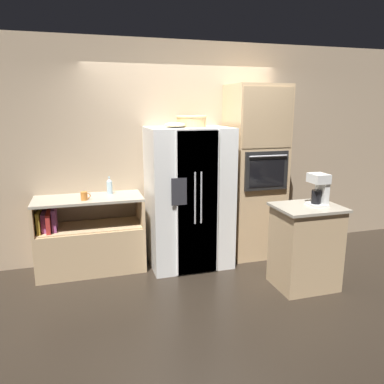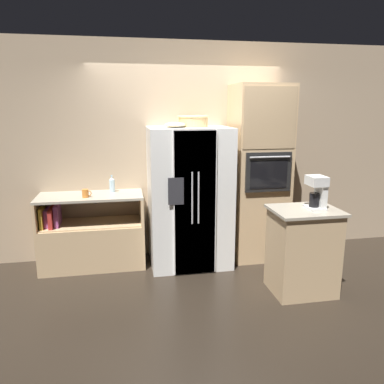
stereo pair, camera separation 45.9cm
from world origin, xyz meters
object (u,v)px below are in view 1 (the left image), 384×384
(wall_oven, at_px, (255,172))
(fruit_bowl, at_px, (175,125))
(refrigerator, at_px, (189,197))
(bottle_tall, at_px, (110,186))
(coffee_maker, at_px, (320,188))
(wicker_basket, at_px, (191,121))
(mug, at_px, (84,196))

(wall_oven, distance_m, fruit_bowl, 1.28)
(refrigerator, xyz_separation_m, fruit_bowl, (-0.18, -0.02, 0.90))
(wall_oven, xyz_separation_m, bottle_tall, (-1.88, 0.16, -0.11))
(fruit_bowl, bearing_deg, refrigerator, 5.97)
(refrigerator, distance_m, bottle_tall, 0.99)
(wall_oven, xyz_separation_m, coffee_maker, (0.25, -1.08, -0.00))
(bottle_tall, height_order, coffee_maker, coffee_maker)
(wall_oven, bearing_deg, fruit_bowl, -175.31)
(wicker_basket, relative_size, bottle_tall, 1.75)
(wicker_basket, relative_size, coffee_maker, 1.10)
(wicker_basket, bearing_deg, refrigerator, -122.52)
(wicker_basket, bearing_deg, mug, -175.28)
(fruit_bowl, bearing_deg, wicker_basket, 27.22)
(wall_oven, distance_m, mug, 2.19)
(coffee_maker, bearing_deg, fruit_bowl, 143.92)
(bottle_tall, bearing_deg, coffee_maker, -30.27)
(wicker_basket, distance_m, fruit_bowl, 0.28)
(wicker_basket, bearing_deg, wall_oven, -2.29)
(refrigerator, relative_size, wall_oven, 0.77)
(refrigerator, relative_size, coffee_maker, 4.97)
(refrigerator, distance_m, wall_oven, 0.97)
(fruit_bowl, height_order, bottle_tall, fruit_bowl)
(fruit_bowl, xyz_separation_m, bottle_tall, (-0.78, 0.26, -0.75))
(refrigerator, height_order, wall_oven, wall_oven)
(wall_oven, bearing_deg, mug, -178.04)
(wicker_basket, height_order, fruit_bowl, wicker_basket)
(refrigerator, relative_size, wicker_basket, 4.54)
(bottle_tall, bearing_deg, mug, -141.93)
(wall_oven, distance_m, coffee_maker, 1.11)
(mug, height_order, coffee_maker, coffee_maker)
(wicker_basket, distance_m, coffee_maker, 1.72)
(refrigerator, height_order, fruit_bowl, fruit_bowl)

